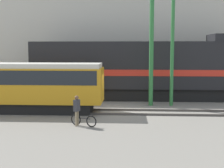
# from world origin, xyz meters

# --- Properties ---
(ground_plane) EXTENTS (120.00, 120.00, 0.00)m
(ground_plane) POSITION_xyz_m (0.00, 0.00, 0.00)
(ground_plane) COLOR gray
(track_near) EXTENTS (60.00, 1.50, 0.14)m
(track_near) POSITION_xyz_m (0.00, -0.95, 0.07)
(track_near) COLOR #47423D
(track_near) RESTS_ON ground
(track_far) EXTENTS (60.00, 1.51, 0.14)m
(track_far) POSITION_xyz_m (0.00, 4.83, 0.07)
(track_far) COLOR #47423D
(track_far) RESTS_ON ground
(building_backdrop) EXTENTS (37.09, 6.00, 9.94)m
(building_backdrop) POSITION_xyz_m (0.00, 11.54, 4.97)
(building_backdrop) COLOR beige
(building_backdrop) RESTS_ON ground
(freight_locomotive) EXTENTS (17.58, 3.04, 5.37)m
(freight_locomotive) POSITION_xyz_m (2.09, 4.83, 2.51)
(freight_locomotive) COLOR black
(freight_locomotive) RESTS_ON ground
(streetcar) EXTENTS (11.71, 2.54, 3.25)m
(streetcar) POSITION_xyz_m (-6.42, -0.95, 1.86)
(streetcar) COLOR black
(streetcar) RESTS_ON ground
(bicycle) EXTENTS (1.51, 0.77, 0.69)m
(bicycle) POSITION_xyz_m (-1.29, -4.57, 0.32)
(bicycle) COLOR black
(bicycle) RESTS_ON ground
(person) EXTENTS (0.35, 0.42, 1.68)m
(person) POSITION_xyz_m (-1.66, -4.56, 1.02)
(person) COLOR #8C7A5B
(person) RESTS_ON ground
(utility_pole_left) EXTENTS (0.31, 0.31, 7.78)m
(utility_pole_left) POSITION_xyz_m (2.78, 1.94, 3.89)
(utility_pole_left) COLOR #2D7238
(utility_pole_left) RESTS_ON ground
(utility_pole_center) EXTENTS (0.25, 0.25, 7.71)m
(utility_pole_center) POSITION_xyz_m (4.29, 1.94, 3.85)
(utility_pole_center) COLOR #2D7238
(utility_pole_center) RESTS_ON ground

